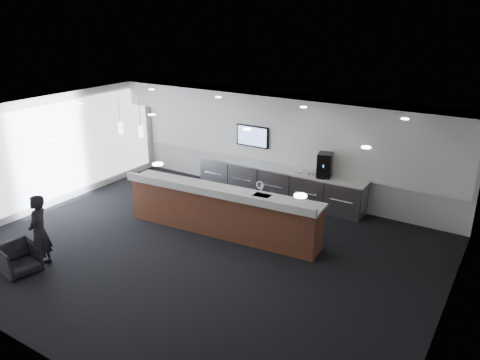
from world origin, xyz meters
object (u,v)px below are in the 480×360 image
Objects in this scene: coffee_machine at (325,165)px; armchair at (19,258)px; lounge_guest at (39,232)px; service_counter at (222,211)px.

coffee_machine is 0.90× the size of armchair.
armchair is 0.44× the size of lounge_guest.
lounge_guest is at bearing -16.14° from armchair.
coffee_machine reaches higher than armchair.
service_counter is 4.47m from armchair.
armchair is at bearing -56.10° from lounge_guest.
lounge_guest is at bearing -129.03° from service_counter.
service_counter is 3.07m from coffee_machine.
service_counter is 4.02m from lounge_guest.
lounge_guest is (-2.27, -3.31, 0.23)m from service_counter.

